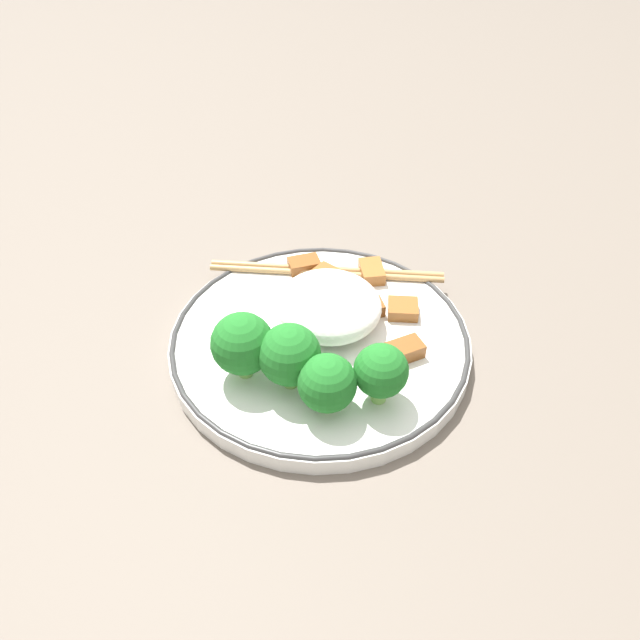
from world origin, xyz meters
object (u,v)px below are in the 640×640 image
at_px(plate, 320,341).
at_px(broccoli_back_left, 242,344).
at_px(broccoli_mid_left, 381,371).
at_px(chopsticks, 326,271).
at_px(broccoli_back_center, 290,355).
at_px(broccoli_back_right, 327,383).

xyz_separation_m(plate, broccoli_back_left, (-0.01, -0.08, 0.04)).
distance_m(broccoli_back_left, broccoli_mid_left, 0.11).
relative_size(plate, chopsticks, 1.47).
bearing_deg(broccoli_back_center, broccoli_back_right, 6.35).
height_order(broccoli_back_right, chopsticks, broccoli_back_right).
distance_m(plate, broccoli_back_left, 0.09).
bearing_deg(broccoli_back_left, chopsticks, 109.91).
height_order(broccoli_back_right, broccoli_mid_left, broccoli_mid_left).
relative_size(broccoli_back_center, broccoli_mid_left, 1.09).
xyz_separation_m(plate, chopsticks, (-0.06, 0.07, 0.01)).
xyz_separation_m(broccoli_back_left, broccoli_mid_left, (0.10, 0.06, -0.00)).
distance_m(broccoli_back_center, chopsticks, 0.15).
xyz_separation_m(plate, broccoli_back_center, (0.02, -0.06, 0.04)).
height_order(broccoli_back_left, broccoli_back_right, broccoli_back_left).
bearing_deg(broccoli_back_left, broccoli_back_right, 18.25).
distance_m(broccoli_back_right, broccoli_mid_left, 0.04).
xyz_separation_m(broccoli_back_left, broccoli_back_right, (0.07, 0.02, -0.01)).
relative_size(broccoli_back_center, chopsticks, 0.33).
bearing_deg(broccoli_mid_left, chopsticks, 150.78).
height_order(broccoli_back_left, broccoli_back_center, broccoli_back_left).
height_order(plate, broccoli_back_left, broccoli_back_left).
bearing_deg(broccoli_back_right, broccoli_back_center, -173.65).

